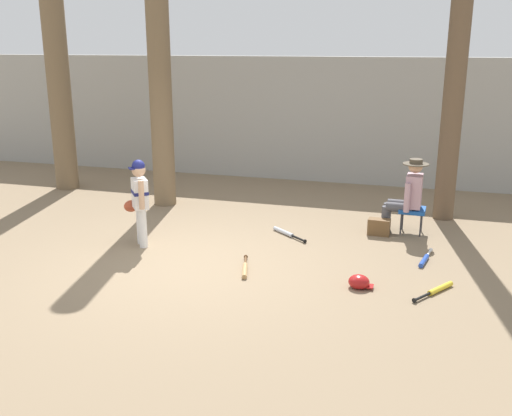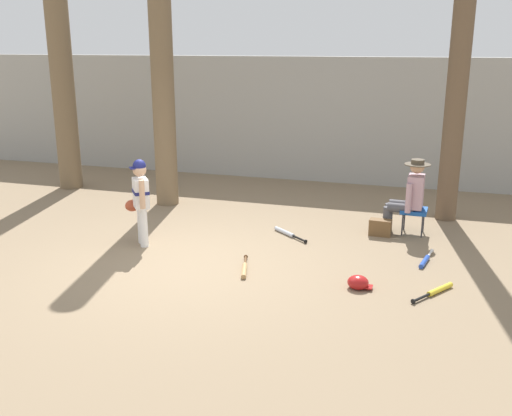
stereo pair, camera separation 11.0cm
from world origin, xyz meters
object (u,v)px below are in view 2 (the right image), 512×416
object	(u,v)px
tree_behind_spectator	(458,74)
bat_blue_youth	(425,260)
bat_wood_tan	(244,269)
young_ballplayer	(140,197)
seated_spectator	(409,194)
handbag_beside_stool	(380,228)
tree_near_player	(162,67)
bat_yellow_trainer	(437,291)
tree_far_left	(60,50)
bat_aluminum_silver	(287,233)
folding_stool	(414,212)
batting_helmet_red	(358,283)

from	to	relation	value
tree_behind_spectator	bat_blue_youth	size ratio (longest dim) A/B	7.69
bat_blue_youth	bat_wood_tan	xyz separation A→B (m)	(-2.29, -1.04, -0.00)
young_ballplayer	seated_spectator	world-z (taller)	young_ballplayer
bat_wood_tan	handbag_beside_stool	bearing A→B (deg)	52.65
tree_near_player	bat_blue_youth	bearing A→B (deg)	-20.33
bat_wood_tan	bat_yellow_trainer	world-z (taller)	same
tree_near_player	bat_yellow_trainer	xyz separation A→B (m)	(4.91, -2.78, -2.48)
young_ballplayer	bat_blue_youth	xyz separation A→B (m)	(4.10, 0.47, -0.71)
tree_far_left	bat_aluminum_silver	size ratio (longest dim) A/B	9.50
tree_near_player	young_ballplayer	bearing A→B (deg)	-73.72
folding_stool	bat_wood_tan	distance (m)	3.11
young_ballplayer	bat_yellow_trainer	xyz separation A→B (m)	(4.26, -0.55, -0.71)
seated_spectator	bat_aluminum_silver	size ratio (longest dim) A/B	1.84
handbag_beside_stool	bat_yellow_trainer	xyz separation A→B (m)	(0.88, -2.04, -0.10)
young_ballplayer	bat_blue_youth	bearing A→B (deg)	6.56
seated_spectator	batting_helmet_red	bearing A→B (deg)	-100.28
tree_near_player	tree_behind_spectator	size ratio (longest dim) A/B	1.03
tree_near_player	bat_wood_tan	xyz separation A→B (m)	(2.46, -2.80, -2.48)
bat_yellow_trainer	batting_helmet_red	xyz separation A→B (m)	(-0.94, -0.14, 0.04)
seated_spectator	young_ballplayer	bearing A→B (deg)	-155.18
young_ballplayer	handbag_beside_stool	bearing A→B (deg)	23.77
folding_stool	bat_aluminum_silver	distance (m)	2.04
bat_blue_youth	bat_yellow_trainer	bearing A→B (deg)	-80.80
handbag_beside_stool	bat_blue_youth	size ratio (longest dim) A/B	0.48
bat_aluminum_silver	bat_yellow_trainer	xyz separation A→B (m)	(2.29, -1.62, 0.00)
bat_blue_youth	bat_aluminum_silver	size ratio (longest dim) A/B	1.09
seated_spectator	bat_blue_youth	size ratio (longest dim) A/B	1.68
bat_aluminum_silver	tree_behind_spectator	bearing A→B (deg)	34.91
folding_stool	tree_far_left	size ratio (longest dim) A/B	0.07
bat_aluminum_silver	bat_yellow_trainer	world-z (taller)	same
bat_blue_youth	tree_near_player	bearing A→B (deg)	159.67
young_ballplayer	batting_helmet_red	world-z (taller)	young_ballplayer
seated_spectator	bat_yellow_trainer	xyz separation A→B (m)	(0.50, -2.29, -0.61)
batting_helmet_red	bat_yellow_trainer	bearing A→B (deg)	8.37
young_ballplayer	handbag_beside_stool	world-z (taller)	young_ballplayer
tree_far_left	batting_helmet_red	world-z (taller)	tree_far_left
handbag_beside_stool	bat_wood_tan	size ratio (longest dim) A/B	0.46
tree_behind_spectator	young_ballplayer	xyz separation A→B (m)	(-4.37, -2.74, -1.70)
tree_behind_spectator	bat_aluminum_silver	world-z (taller)	tree_behind_spectator
tree_far_left	bat_yellow_trainer	distance (m)	8.60
tree_near_player	bat_yellow_trainer	world-z (taller)	tree_near_player
bat_wood_tan	batting_helmet_red	world-z (taller)	batting_helmet_red
bat_aluminum_silver	batting_helmet_red	distance (m)	2.22
tree_behind_spectator	bat_wood_tan	distance (m)	4.83
seated_spectator	folding_stool	bearing A→B (deg)	-2.53
bat_aluminum_silver	batting_helmet_red	xyz separation A→B (m)	(1.36, -1.76, 0.04)
young_ballplayer	bat_yellow_trainer	bearing A→B (deg)	-7.31
handbag_beside_stool	bat_blue_youth	distance (m)	1.25
tree_near_player	bat_blue_youth	xyz separation A→B (m)	(4.75, -1.76, -2.48)
tree_behind_spectator	folding_stool	bearing A→B (deg)	-116.48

